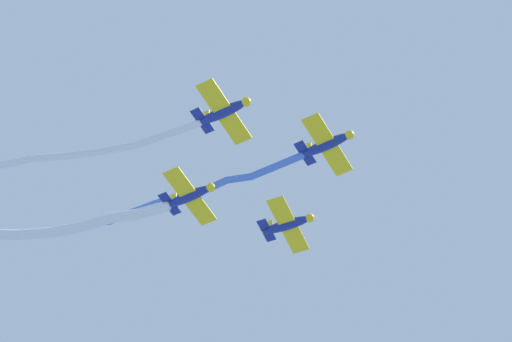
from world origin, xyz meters
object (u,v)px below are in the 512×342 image
Objects in this scene: airplane_lead at (327,144)px; airplane_slot at (190,196)px; airplane_left_wing at (288,224)px; airplane_right_wing at (224,112)px.

airplane_lead reaches higher than airplane_slot.
airplane_left_wing is at bearing 48.14° from airplane_slot.
airplane_lead is 1.00× the size of airplane_left_wing.
airplane_left_wing is 1.00× the size of airplane_slot.
airplane_right_wing is 1.00× the size of airplane_slot.
airplane_slot is at bearing 138.31° from airplane_right_wing.
airplane_slot reaches higher than airplane_left_wing.
airplane_right_wing is at bearing -92.93° from airplane_left_wing.
airplane_right_wing is at bearing -41.91° from airplane_slot.
airplane_slot is at bearing -176.31° from airplane_lead.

